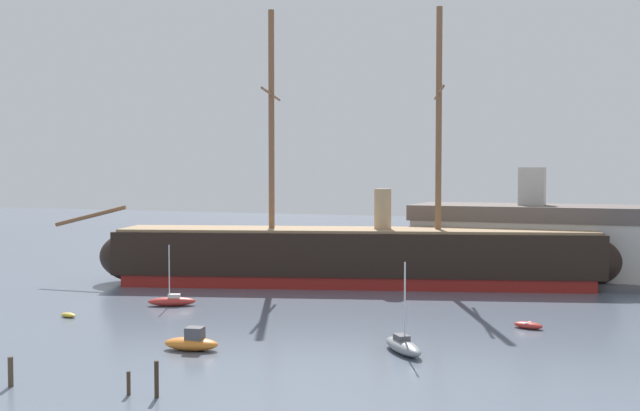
% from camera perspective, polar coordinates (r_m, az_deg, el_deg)
% --- Properties ---
extents(tall_ship, '(67.96, 26.27, 33.62)m').
position_cam_1_polar(tall_ship, '(90.15, 2.65, -3.92)').
color(tall_ship, maroon).
rests_on(tall_ship, ground).
extents(motorboat_near_centre, '(4.58, 2.62, 1.81)m').
position_cam_1_polar(motorboat_near_centre, '(58.49, -9.92, -10.40)').
color(motorboat_near_centre, orange).
rests_on(motorboat_near_centre, ground).
extents(dinghy_mid_left, '(1.93, 1.06, 0.43)m').
position_cam_1_polar(dinghy_mid_left, '(74.47, -18.94, -8.04)').
color(dinghy_mid_left, gold).
rests_on(dinghy_mid_left, ground).
extents(sailboat_mid_right, '(4.70, 5.14, 6.99)m').
position_cam_1_polar(sailboat_mid_right, '(57.15, 6.46, -10.73)').
color(sailboat_mid_right, gray).
rests_on(sailboat_mid_right, ground).
extents(sailboat_alongside_bow, '(5.00, 3.49, 6.33)m').
position_cam_1_polar(sailboat_alongside_bow, '(77.90, -11.41, -7.26)').
color(sailboat_alongside_bow, '#B22D28').
rests_on(sailboat_alongside_bow, ground).
extents(dinghy_alongside_stern, '(2.75, 1.65, 0.61)m').
position_cam_1_polar(dinghy_alongside_stern, '(67.99, 15.86, -8.92)').
color(dinghy_alongside_stern, '#B22D28').
rests_on(dinghy_alongside_stern, ground).
extents(mooring_piling_left_pair, '(0.24, 0.24, 1.45)m').
position_cam_1_polar(mooring_piling_left_pair, '(48.02, -14.63, -13.19)').
color(mooring_piling_left_pair, '#423323').
rests_on(mooring_piling_left_pair, ground).
extents(mooring_piling_right_pair, '(0.27, 0.27, 2.25)m').
position_cam_1_polar(mooring_piling_right_pair, '(46.96, -12.57, -13.03)').
color(mooring_piling_right_pair, '#382B1E').
rests_on(mooring_piling_right_pair, ground).
extents(mooring_piling_midwater, '(0.33, 0.33, 1.92)m').
position_cam_1_polar(mooring_piling_midwater, '(52.08, -22.88, -11.80)').
color(mooring_piling_midwater, '#4C3D2D').
rests_on(mooring_piling_midwater, ground).
extents(dockside_warehouse_right, '(46.73, 15.07, 14.46)m').
position_cam_1_polar(dockside_warehouse_right, '(98.57, 19.93, -2.83)').
color(dockside_warehouse_right, '#565659').
rests_on(dockside_warehouse_right, ground).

